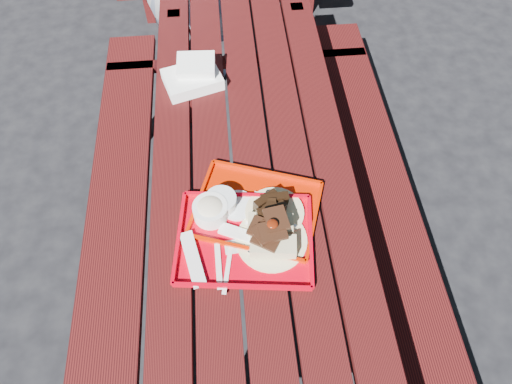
% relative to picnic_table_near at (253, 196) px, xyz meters
% --- Properties ---
extents(ground, '(60.00, 60.00, 0.00)m').
position_rel_picnic_table_near_xyz_m(ground, '(0.00, 0.00, -0.56)').
color(ground, black).
rests_on(ground, ground).
extents(picnic_table_near, '(1.41, 2.40, 0.75)m').
position_rel_picnic_table_near_xyz_m(picnic_table_near, '(0.00, 0.00, 0.00)').
color(picnic_table_near, '#430E0C').
rests_on(picnic_table_near, ground).
extents(near_tray, '(0.48, 0.40, 0.14)m').
position_rel_picnic_table_near_xyz_m(near_tray, '(-0.05, -0.28, 0.22)').
color(near_tray, '#BF0011').
rests_on(near_tray, picnic_table_near).
extents(far_tray, '(0.49, 0.44, 0.07)m').
position_rel_picnic_table_near_xyz_m(far_tray, '(-0.01, -0.19, 0.21)').
color(far_tray, '#B41900').
rests_on(far_tray, picnic_table_near).
extents(white_cloth, '(0.27, 0.23, 0.09)m').
position_rel_picnic_table_near_xyz_m(white_cloth, '(-0.21, 0.47, 0.23)').
color(white_cloth, white).
rests_on(white_cloth, picnic_table_near).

